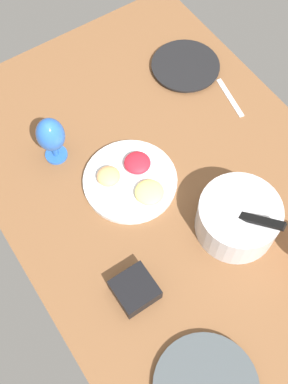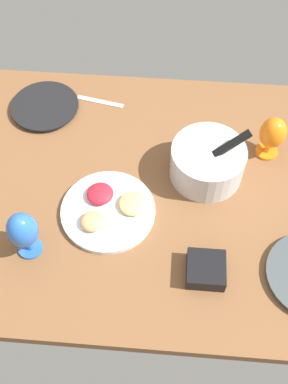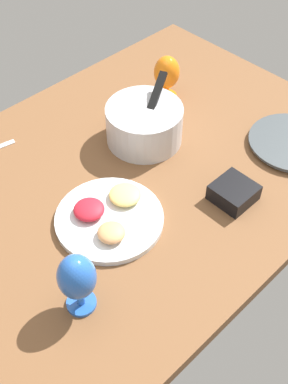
{
  "view_description": "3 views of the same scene",
  "coord_description": "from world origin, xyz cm",
  "px_view_note": "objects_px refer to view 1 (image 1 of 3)",
  "views": [
    {
      "loc": [
        53.07,
        -47.89,
        133.04
      ],
      "look_at": [
        -4.17,
        -9.53,
        3.21
      ],
      "focal_mm": 44.59,
      "sensor_mm": 36.0,
      "label": 1
    },
    {
      "loc": [
        6.41,
        -86.14,
        128.33
      ],
      "look_at": [
        -0.16,
        -3.65,
        3.21
      ],
      "focal_mm": 43.92,
      "sensor_mm": 36.0,
      "label": 2
    },
    {
      "loc": [
        -63.81,
        -78.26,
        105.0
      ],
      "look_at": [
        1.28,
        -11.21,
        3.21
      ],
      "focal_mm": 45.8,
      "sensor_mm": 36.0,
      "label": 3
    }
  ],
  "objects_px": {
    "hurricane_glass_blue": "(51,136)",
    "square_bowl_black": "(135,289)",
    "fruit_platter": "(131,180)",
    "mixing_bowl": "(238,218)",
    "dinner_plate_left": "(185,66)"
  },
  "relations": [
    {
      "from": "fruit_platter",
      "to": "square_bowl_black",
      "type": "height_order",
      "value": "square_bowl_black"
    },
    {
      "from": "hurricane_glass_blue",
      "to": "dinner_plate_left",
      "type": "bearing_deg",
      "value": 96.83
    },
    {
      "from": "hurricane_glass_blue",
      "to": "square_bowl_black",
      "type": "height_order",
      "value": "hurricane_glass_blue"
    },
    {
      "from": "hurricane_glass_blue",
      "to": "square_bowl_black",
      "type": "xyz_separation_m",
      "value": [
        0.53,
        -0.04,
        -0.08
      ]
    },
    {
      "from": "mixing_bowl",
      "to": "fruit_platter",
      "type": "distance_m",
      "value": 0.36
    },
    {
      "from": "mixing_bowl",
      "to": "square_bowl_black",
      "type": "distance_m",
      "value": 0.36
    },
    {
      "from": "hurricane_glass_blue",
      "to": "square_bowl_black",
      "type": "distance_m",
      "value": 0.54
    },
    {
      "from": "fruit_platter",
      "to": "hurricane_glass_blue",
      "type": "distance_m",
      "value": 0.28
    },
    {
      "from": "hurricane_glass_blue",
      "to": "mixing_bowl",
      "type": "bearing_deg",
      "value": 31.69
    },
    {
      "from": "fruit_platter",
      "to": "hurricane_glass_blue",
      "type": "bearing_deg",
      "value": -145.92
    },
    {
      "from": "square_bowl_black",
      "to": "mixing_bowl",
      "type": "bearing_deg",
      "value": 90.22
    },
    {
      "from": "mixing_bowl",
      "to": "hurricane_glass_blue",
      "type": "xyz_separation_m",
      "value": [
        -0.53,
        -0.33,
        0.05
      ]
    },
    {
      "from": "mixing_bowl",
      "to": "fruit_platter",
      "type": "xyz_separation_m",
      "value": [
        -0.31,
        -0.18,
        -0.05
      ]
    },
    {
      "from": "fruit_platter",
      "to": "square_bowl_black",
      "type": "distance_m",
      "value": 0.36
    },
    {
      "from": "dinner_plate_left",
      "to": "fruit_platter",
      "type": "distance_m",
      "value": 0.52
    }
  ]
}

